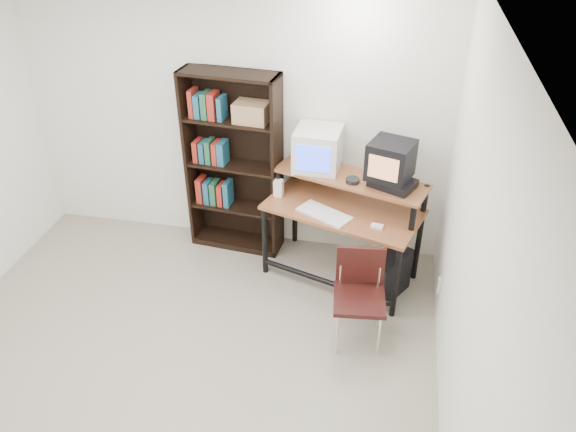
% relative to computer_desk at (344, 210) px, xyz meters
% --- Properties ---
extents(floor, '(4.00, 4.00, 0.01)m').
position_rel_computer_desk_xyz_m(floor, '(-1.12, -1.54, -0.71)').
color(floor, '#A09785').
rests_on(floor, ground).
extents(ceiling, '(4.00, 4.00, 0.01)m').
position_rel_computer_desk_xyz_m(ceiling, '(-1.12, -1.54, 1.90)').
color(ceiling, white).
rests_on(ceiling, back_wall).
extents(back_wall, '(4.00, 0.01, 2.60)m').
position_rel_computer_desk_xyz_m(back_wall, '(-1.12, 0.46, 0.60)').
color(back_wall, white).
rests_on(back_wall, floor).
extents(right_wall, '(0.01, 4.00, 2.60)m').
position_rel_computer_desk_xyz_m(right_wall, '(0.88, -1.54, 0.60)').
color(right_wall, white).
rests_on(right_wall, floor).
extents(computer_desk, '(1.48, 1.04, 0.98)m').
position_rel_computer_desk_xyz_m(computer_desk, '(0.00, 0.00, 0.00)').
color(computer_desk, brown).
rests_on(computer_desk, floor).
extents(crt_monitor, '(0.41, 0.42, 0.38)m').
position_rel_computer_desk_xyz_m(crt_monitor, '(-0.28, 0.23, 0.46)').
color(crt_monitor, silver).
rests_on(crt_monitor, computer_desk).
extents(vcr, '(0.44, 0.39, 0.08)m').
position_rel_computer_desk_xyz_m(vcr, '(0.39, 0.00, 0.31)').
color(vcr, black).
rests_on(vcr, computer_desk).
extents(crt_tv, '(0.43, 0.42, 0.32)m').
position_rel_computer_desk_xyz_m(crt_tv, '(0.36, 0.03, 0.51)').
color(crt_tv, black).
rests_on(crt_tv, vcr).
extents(cd_spindle, '(0.13, 0.13, 0.05)m').
position_rel_computer_desk_xyz_m(cd_spindle, '(0.06, 0.01, 0.29)').
color(cd_spindle, '#26262B').
rests_on(cd_spindle, computer_desk).
extents(keyboard, '(0.51, 0.41, 0.03)m').
position_rel_computer_desk_xyz_m(keyboard, '(-0.15, -0.17, 0.04)').
color(keyboard, silver).
rests_on(keyboard, computer_desk).
extents(mousepad, '(0.26, 0.23, 0.01)m').
position_rel_computer_desk_xyz_m(mousepad, '(0.31, -0.27, 0.02)').
color(mousepad, black).
rests_on(mousepad, computer_desk).
extents(mouse, '(0.11, 0.08, 0.03)m').
position_rel_computer_desk_xyz_m(mouse, '(0.31, -0.27, 0.04)').
color(mouse, white).
rests_on(mouse, mousepad).
extents(desk_speaker, '(0.09, 0.08, 0.17)m').
position_rel_computer_desk_xyz_m(desk_speaker, '(-0.61, 0.08, 0.10)').
color(desk_speaker, silver).
rests_on(desk_speaker, computer_desk).
extents(pc_tower, '(0.40, 0.49, 0.42)m').
position_rel_computer_desk_xyz_m(pc_tower, '(0.45, -0.22, -0.49)').
color(pc_tower, black).
rests_on(pc_tower, floor).
extents(school_chair, '(0.44, 0.44, 0.80)m').
position_rel_computer_desk_xyz_m(school_chair, '(0.22, -0.78, -0.21)').
color(school_chair, black).
rests_on(school_chair, floor).
extents(bookshelf, '(0.92, 0.38, 1.79)m').
position_rel_computer_desk_xyz_m(bookshelf, '(-1.08, 0.32, 0.21)').
color(bookshelf, black).
rests_on(bookshelf, floor).
extents(wall_outlet, '(0.02, 0.08, 0.12)m').
position_rel_computer_desk_xyz_m(wall_outlet, '(0.86, -0.39, -0.40)').
color(wall_outlet, beige).
rests_on(wall_outlet, right_wall).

